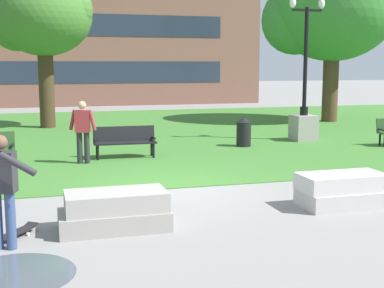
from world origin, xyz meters
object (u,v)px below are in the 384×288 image
(skateboard, at_px, (13,234))
(person_bystander_near_lawn, at_px, (83,128))
(trash_bin, at_px, (244,132))
(park_bench_near_right, at_px, (125,140))
(concrete_block_center, at_px, (115,211))
(person_skateboarder, at_px, (2,185))
(lamp_post_right, at_px, (304,112))
(concrete_block_left, at_px, (344,191))

(skateboard, bearing_deg, person_bystander_near_lawn, 75.72)
(skateboard, bearing_deg, trash_bin, 48.64)
(skateboard, xyz_separation_m, trash_bin, (6.93, 7.87, 0.42))
(park_bench_near_right, bearing_deg, person_bystander_near_lawn, -153.01)
(concrete_block_center, distance_m, person_skateboarder, 1.90)
(person_skateboarder, bearing_deg, skateboard, 78.38)
(person_skateboarder, height_order, trash_bin, person_skateboarder)
(person_skateboarder, relative_size, lamp_post_right, 0.34)
(lamp_post_right, bearing_deg, skateboard, -137.81)
(lamp_post_right, bearing_deg, concrete_block_center, -132.73)
(park_bench_near_right, bearing_deg, concrete_block_center, -100.09)
(park_bench_near_right, bearing_deg, trash_bin, 14.42)
(skateboard, height_order, park_bench_near_right, park_bench_near_right)
(concrete_block_center, relative_size, person_bystander_near_lawn, 1.05)
(lamp_post_right, xyz_separation_m, trash_bin, (-2.57, -0.74, -0.54))
(park_bench_near_right, distance_m, trash_bin, 4.25)
(concrete_block_center, bearing_deg, park_bench_near_right, 79.91)
(concrete_block_left, xyz_separation_m, lamp_post_right, (3.43, 8.27, 0.74))
(person_skateboarder, height_order, park_bench_near_right, person_skateboarder)
(trash_bin, bearing_deg, park_bench_near_right, -165.58)
(concrete_block_center, xyz_separation_m, trash_bin, (5.31, 7.79, 0.20))
(lamp_post_right, bearing_deg, person_skateboarder, -136.65)
(concrete_block_left, height_order, trash_bin, trash_bin)
(skateboard, distance_m, person_bystander_near_lawn, 6.44)
(person_skateboarder, xyz_separation_m, park_bench_near_right, (2.90, 7.25, -0.44))
(concrete_block_left, xyz_separation_m, trash_bin, (0.86, 7.54, 0.20))
(person_skateboarder, relative_size, trash_bin, 1.78)
(person_skateboarder, distance_m, trash_bin, 10.89)
(skateboard, distance_m, lamp_post_right, 12.85)
(park_bench_near_right, relative_size, lamp_post_right, 0.36)
(concrete_block_center, relative_size, lamp_post_right, 0.36)
(person_skateboarder, relative_size, park_bench_near_right, 0.94)
(lamp_post_right, xyz_separation_m, person_bystander_near_lawn, (-7.92, -2.42, -0.06))
(park_bench_near_right, bearing_deg, concrete_block_left, -63.35)
(person_skateboarder, relative_size, person_bystander_near_lawn, 1.00)
(lamp_post_right, height_order, person_bystander_near_lawn, lamp_post_right)
(concrete_block_left, distance_m, person_skateboarder, 6.24)
(concrete_block_left, height_order, person_bystander_near_lawn, person_bystander_near_lawn)
(trash_bin, bearing_deg, lamp_post_right, 16.00)
(concrete_block_center, distance_m, park_bench_near_right, 6.84)
(person_skateboarder, bearing_deg, trash_bin, 49.82)
(skateboard, relative_size, person_bystander_near_lawn, 0.55)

